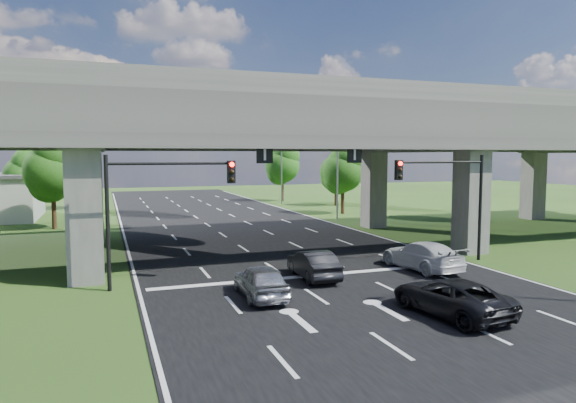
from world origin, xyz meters
TOP-DOWN VIEW (x-y plane):
  - ground at (0.00, 0.00)m, footprint 160.00×160.00m
  - road at (0.00, 10.00)m, footprint 18.00×120.00m
  - overpass at (0.00, 12.00)m, footprint 80.00×15.00m
  - signal_right at (7.82, 3.94)m, footprint 5.76×0.54m
  - signal_left at (-7.82, 3.94)m, footprint 5.76×0.54m
  - streetlight_far at (10.10, 24.00)m, footprint 3.38×0.25m
  - streetlight_beyond at (10.10, 40.00)m, footprint 3.38×0.25m
  - tree_left_near at (-13.95, 26.00)m, footprint 4.50×4.50m
  - tree_left_mid at (-16.95, 34.00)m, footprint 3.91×3.90m
  - tree_left_far at (-12.95, 42.00)m, footprint 4.80×4.80m
  - tree_right_near at (13.05, 28.00)m, footprint 4.20×4.20m
  - tree_right_mid at (16.05, 36.00)m, footprint 3.91×3.90m
  - tree_right_far at (12.05, 44.00)m, footprint 4.50×4.50m
  - car_silver at (-4.03, 0.64)m, footprint 1.77×4.16m
  - car_dark at (-0.68, 3.00)m, footprint 1.64×4.22m
  - car_white at (5.40, 2.90)m, footprint 2.53×5.21m
  - car_trailing at (1.94, -4.02)m, footprint 2.85×5.14m

SIDE VIEW (x-z plane):
  - ground at x=0.00m, z-range 0.00..0.00m
  - road at x=0.00m, z-range 0.00..0.03m
  - car_trailing at x=1.94m, z-range 0.03..1.39m
  - car_dark at x=-0.68m, z-range 0.03..1.40m
  - car_silver at x=-4.03m, z-range 0.03..1.43m
  - car_white at x=5.40m, z-range 0.03..1.49m
  - tree_left_mid at x=-16.95m, z-range 0.79..7.55m
  - tree_right_mid at x=16.05m, z-range 0.79..7.55m
  - signal_right at x=7.82m, z-range 1.19..7.19m
  - signal_left at x=-7.82m, z-range 1.19..7.19m
  - tree_right_near at x=13.05m, z-range 0.86..8.14m
  - tree_left_near at x=-13.95m, z-range 0.92..8.72m
  - tree_right_far at x=12.05m, z-range 0.92..8.72m
  - tree_left_far at x=-12.95m, z-range 0.98..9.30m
  - streetlight_far at x=10.10m, z-range 0.85..10.85m
  - streetlight_beyond at x=10.10m, z-range 0.85..10.85m
  - overpass at x=0.00m, z-range 2.92..12.92m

